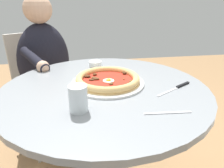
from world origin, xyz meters
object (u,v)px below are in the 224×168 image
object	(u,v)px
dining_table	(105,121)
fork_utensil	(168,113)
steak_knife	(179,87)
diner_person	(48,87)
ramekin_capers	(95,64)
pizza_on_plate	(108,80)
water_glass	(78,100)
cafe_chair_diner	(40,79)

from	to	relation	value
dining_table	fork_utensil	bearing A→B (deg)	-55.03
fork_utensil	steak_knife	bearing A→B (deg)	55.87
steak_knife	diner_person	size ratio (longest dim) A/B	0.17
steak_knife	diner_person	bearing A→B (deg)	135.49
ramekin_capers	fork_utensil	bearing A→B (deg)	-70.10
fork_utensil	diner_person	world-z (taller)	diner_person
pizza_on_plate	fork_utensil	xyz separation A→B (m)	(0.17, -0.30, -0.02)
dining_table	steak_knife	bearing A→B (deg)	-11.35
diner_person	steak_knife	bearing A→B (deg)	-44.51
dining_table	water_glass	world-z (taller)	water_glass
pizza_on_plate	dining_table	bearing A→B (deg)	-124.01
steak_knife	cafe_chair_diner	world-z (taller)	cafe_chair_diner
pizza_on_plate	fork_utensil	distance (m)	0.34
fork_utensil	diner_person	bearing A→B (deg)	121.81
water_glass	diner_person	xyz separation A→B (m)	(-0.23, 0.80, -0.28)
dining_table	ramekin_capers	bearing A→B (deg)	93.20
dining_table	pizza_on_plate	world-z (taller)	pizza_on_plate
dining_table	ramekin_capers	distance (m)	0.36
dining_table	cafe_chair_diner	distance (m)	0.84
ramekin_capers	diner_person	bearing A→B (deg)	137.76
pizza_on_plate	cafe_chair_diner	xyz separation A→B (m)	(-0.44, 0.70, -0.24)
dining_table	fork_utensil	size ratio (longest dim) A/B	5.53
cafe_chair_diner	water_glass	bearing A→B (deg)	-71.78
dining_table	diner_person	xyz separation A→B (m)	(-0.35, 0.60, -0.06)
fork_utensil	cafe_chair_diner	world-z (taller)	cafe_chair_diner
steak_knife	fork_utensil	world-z (taller)	steak_knife
steak_knife	cafe_chair_diner	distance (m)	1.12
fork_utensil	ramekin_capers	bearing A→B (deg)	109.90
diner_person	cafe_chair_diner	bearing A→B (deg)	119.51
fork_utensil	pizza_on_plate	bearing A→B (deg)	119.79
water_glass	diner_person	world-z (taller)	diner_person
diner_person	cafe_chair_diner	size ratio (longest dim) A/B	1.30
steak_knife	dining_table	bearing A→B (deg)	168.65
ramekin_capers	cafe_chair_diner	world-z (taller)	cafe_chair_diner
ramekin_capers	fork_utensil	xyz separation A→B (m)	(0.21, -0.57, -0.02)
water_glass	steak_knife	world-z (taller)	water_glass
ramekin_capers	cafe_chair_diner	distance (m)	0.64
steak_knife	ramekin_capers	xyz separation A→B (m)	(-0.34, 0.36, 0.01)
cafe_chair_diner	steak_knife	bearing A→B (deg)	-46.61
water_glass	cafe_chair_diner	xyz separation A→B (m)	(-0.31, 0.93, -0.26)
dining_table	steak_knife	xyz separation A→B (m)	(0.33, -0.07, 0.19)
dining_table	pizza_on_plate	size ratio (longest dim) A/B	2.76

